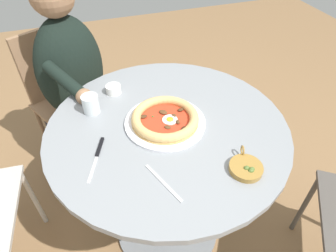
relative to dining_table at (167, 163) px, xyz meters
name	(u,v)px	position (x,y,z in m)	size (l,w,h in m)	color
ground_plane	(168,227)	(0.00, 0.00, -0.54)	(6.00, 6.00, 0.02)	olive
dining_table	(167,163)	(0.00, 0.00, 0.00)	(0.92, 0.92, 0.76)	gray
pizza_on_plate	(165,119)	(0.00, -0.01, 0.25)	(0.31, 0.31, 0.04)	white
water_glass	(91,105)	(0.26, -0.17, 0.26)	(0.07, 0.07, 0.08)	silver
steak_knife	(98,152)	(0.27, 0.06, 0.23)	(0.08, 0.19, 0.01)	silver
ramekin_capers	(113,89)	(0.15, -0.27, 0.24)	(0.06, 0.06, 0.04)	white
olive_pan	(246,168)	(-0.17, 0.29, 0.24)	(0.11, 0.13, 0.04)	olive
fork_utensil	(163,183)	(0.10, 0.25, 0.23)	(0.07, 0.17, 0.00)	#BCBCC1
diner_person	(79,101)	(0.32, -0.58, -0.01)	(0.43, 0.58, 1.18)	#282833
cafe_chair_diner	(66,91)	(0.39, -0.70, 0.00)	(0.52, 0.52, 0.87)	#957050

